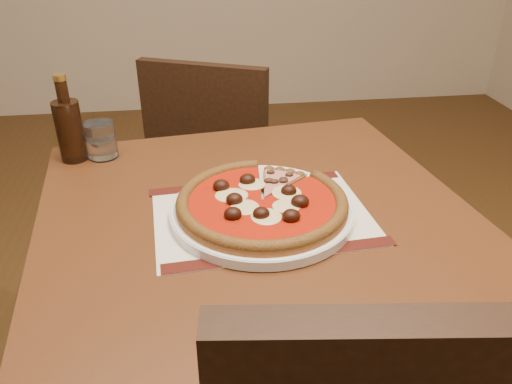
{
  "coord_description": "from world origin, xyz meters",
  "views": [
    {
      "loc": [
        0.24,
        -0.48,
        1.24
      ],
      "look_at": [
        0.34,
        0.33,
        0.78
      ],
      "focal_mm": 35.0,
      "sensor_mm": 36.0,
      "label": 1
    }
  ],
  "objects_px": {
    "pizza": "(262,201)",
    "table": "(257,255)",
    "bottle": "(69,128)",
    "water_glass": "(101,140)",
    "chair_far": "(218,162)",
    "plate": "(262,211)"
  },
  "relations": [
    {
      "from": "plate",
      "to": "water_glass",
      "type": "xyz_separation_m",
      "value": [
        -0.32,
        0.3,
        0.03
      ]
    },
    {
      "from": "table",
      "to": "plate",
      "type": "height_order",
      "value": "plate"
    },
    {
      "from": "table",
      "to": "pizza",
      "type": "distance_m",
      "value": 0.13
    },
    {
      "from": "chair_far",
      "to": "plate",
      "type": "distance_m",
      "value": 0.82
    },
    {
      "from": "plate",
      "to": "pizza",
      "type": "height_order",
      "value": "pizza"
    },
    {
      "from": "pizza",
      "to": "table",
      "type": "bearing_deg",
      "value": 108.23
    },
    {
      "from": "chair_far",
      "to": "plate",
      "type": "relative_size",
      "value": 2.54
    },
    {
      "from": "chair_far",
      "to": "bottle",
      "type": "bearing_deg",
      "value": 78.41
    },
    {
      "from": "table",
      "to": "bottle",
      "type": "height_order",
      "value": "bottle"
    },
    {
      "from": "chair_far",
      "to": "water_glass",
      "type": "bearing_deg",
      "value": 83.34
    },
    {
      "from": "table",
      "to": "water_glass",
      "type": "xyz_separation_m",
      "value": [
        -0.32,
        0.28,
        0.14
      ]
    },
    {
      "from": "pizza",
      "to": "water_glass",
      "type": "xyz_separation_m",
      "value": [
        -0.32,
        0.3,
        0.01
      ]
    },
    {
      "from": "table",
      "to": "water_glass",
      "type": "distance_m",
      "value": 0.45
    },
    {
      "from": "table",
      "to": "pizza",
      "type": "bearing_deg",
      "value": -71.77
    },
    {
      "from": "chair_far",
      "to": "water_glass",
      "type": "height_order",
      "value": "chair_far"
    },
    {
      "from": "plate",
      "to": "bottle",
      "type": "xyz_separation_m",
      "value": [
        -0.39,
        0.29,
        0.07
      ]
    },
    {
      "from": "table",
      "to": "water_glass",
      "type": "height_order",
      "value": "water_glass"
    },
    {
      "from": "plate",
      "to": "bottle",
      "type": "distance_m",
      "value": 0.49
    },
    {
      "from": "water_glass",
      "to": "table",
      "type": "bearing_deg",
      "value": -41.74
    },
    {
      "from": "chair_far",
      "to": "pizza",
      "type": "bearing_deg",
      "value": 117.01
    },
    {
      "from": "pizza",
      "to": "bottle",
      "type": "relative_size",
      "value": 1.6
    },
    {
      "from": "plate",
      "to": "pizza",
      "type": "relative_size",
      "value": 1.08
    }
  ]
}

